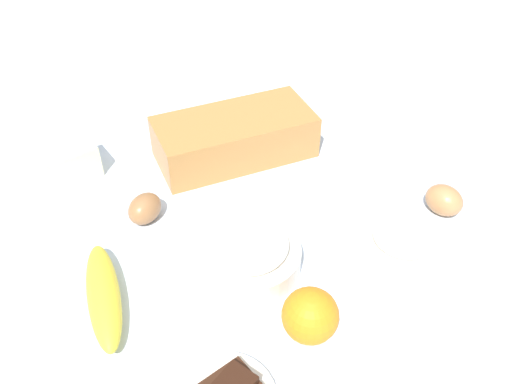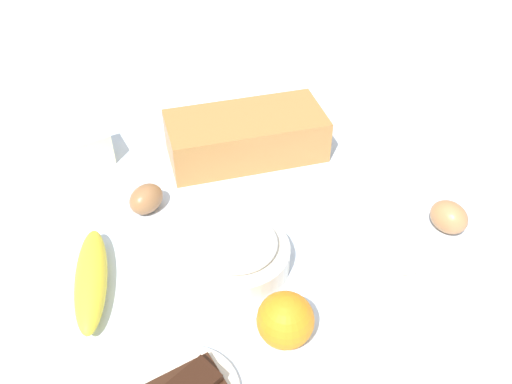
{
  "view_description": "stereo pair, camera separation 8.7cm",
  "coord_description": "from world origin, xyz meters",
  "px_view_note": "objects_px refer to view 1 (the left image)",
  "views": [
    {
      "loc": [
        -0.37,
        -0.55,
        0.61
      ],
      "look_at": [
        0.0,
        0.0,
        0.04
      ],
      "focal_mm": 38.6,
      "sensor_mm": 36.0,
      "label": 1
    },
    {
      "loc": [
        -0.3,
        -0.6,
        0.61
      ],
      "look_at": [
        0.0,
        0.0,
        0.04
      ],
      "focal_mm": 38.6,
      "sensor_mm": 36.0,
      "label": 2
    }
  ],
  "objects_px": {
    "sugar_bowl": "(248,252)",
    "egg_beside_bowl": "(145,209)",
    "loaf_pan": "(235,136)",
    "butter_block": "(70,162)",
    "egg_near_butter": "(444,200)",
    "banana": "(104,295)",
    "flour_bowl": "(402,243)",
    "orange_fruit": "(310,316)"
  },
  "relations": [
    {
      "from": "banana",
      "to": "orange_fruit",
      "type": "xyz_separation_m",
      "value": [
        0.2,
        -0.19,
        0.02
      ]
    },
    {
      "from": "banana",
      "to": "orange_fruit",
      "type": "relative_size",
      "value": 2.57
    },
    {
      "from": "flour_bowl",
      "to": "banana",
      "type": "xyz_separation_m",
      "value": [
        -0.4,
        0.16,
        -0.01
      ]
    },
    {
      "from": "loaf_pan",
      "to": "sugar_bowl",
      "type": "height_order",
      "value": "loaf_pan"
    },
    {
      "from": "egg_near_butter",
      "to": "banana",
      "type": "bearing_deg",
      "value": 166.55
    },
    {
      "from": "flour_bowl",
      "to": "egg_beside_bowl",
      "type": "height_order",
      "value": "flour_bowl"
    },
    {
      "from": "sugar_bowl",
      "to": "egg_near_butter",
      "type": "distance_m",
      "value": 0.34
    },
    {
      "from": "sugar_bowl",
      "to": "egg_beside_bowl",
      "type": "bearing_deg",
      "value": 114.51
    },
    {
      "from": "orange_fruit",
      "to": "egg_beside_bowl",
      "type": "bearing_deg",
      "value": 104.64
    },
    {
      "from": "egg_near_butter",
      "to": "egg_beside_bowl",
      "type": "distance_m",
      "value": 0.48
    },
    {
      "from": "loaf_pan",
      "to": "butter_block",
      "type": "height_order",
      "value": "loaf_pan"
    },
    {
      "from": "loaf_pan",
      "to": "egg_near_butter",
      "type": "relative_size",
      "value": 4.83
    },
    {
      "from": "orange_fruit",
      "to": "butter_block",
      "type": "xyz_separation_m",
      "value": [
        -0.14,
        0.49,
        -0.01
      ]
    },
    {
      "from": "sugar_bowl",
      "to": "egg_beside_bowl",
      "type": "height_order",
      "value": "sugar_bowl"
    },
    {
      "from": "loaf_pan",
      "to": "butter_block",
      "type": "relative_size",
      "value": 3.33
    },
    {
      "from": "flour_bowl",
      "to": "sugar_bowl",
      "type": "height_order",
      "value": "sugar_bowl"
    },
    {
      "from": "banana",
      "to": "sugar_bowl",
      "type": "bearing_deg",
      "value": -14.4
    },
    {
      "from": "flour_bowl",
      "to": "egg_near_butter",
      "type": "height_order",
      "value": "flour_bowl"
    },
    {
      "from": "orange_fruit",
      "to": "egg_near_butter",
      "type": "xyz_separation_m",
      "value": [
        0.33,
        0.07,
        -0.01
      ]
    },
    {
      "from": "sugar_bowl",
      "to": "egg_beside_bowl",
      "type": "relative_size",
      "value": 2.51
    },
    {
      "from": "banana",
      "to": "egg_beside_bowl",
      "type": "relative_size",
      "value": 3.12
    },
    {
      "from": "butter_block",
      "to": "egg_near_butter",
      "type": "distance_m",
      "value": 0.63
    },
    {
      "from": "butter_block",
      "to": "banana",
      "type": "bearing_deg",
      "value": -101.44
    },
    {
      "from": "sugar_bowl",
      "to": "banana",
      "type": "relative_size",
      "value": 0.8
    },
    {
      "from": "loaf_pan",
      "to": "sugar_bowl",
      "type": "relative_size",
      "value": 1.96
    },
    {
      "from": "loaf_pan",
      "to": "butter_block",
      "type": "distance_m",
      "value": 0.29
    },
    {
      "from": "orange_fruit",
      "to": "egg_beside_bowl",
      "type": "relative_size",
      "value": 1.21
    },
    {
      "from": "loaf_pan",
      "to": "flour_bowl",
      "type": "bearing_deg",
      "value": -67.98
    },
    {
      "from": "flour_bowl",
      "to": "butter_block",
      "type": "relative_size",
      "value": 1.4
    },
    {
      "from": "flour_bowl",
      "to": "loaf_pan",
      "type": "bearing_deg",
      "value": 101.22
    },
    {
      "from": "sugar_bowl",
      "to": "banana",
      "type": "bearing_deg",
      "value": 165.6
    },
    {
      "from": "loaf_pan",
      "to": "egg_beside_bowl",
      "type": "bearing_deg",
      "value": -151.52
    },
    {
      "from": "butter_block",
      "to": "egg_near_butter",
      "type": "height_order",
      "value": "butter_block"
    },
    {
      "from": "sugar_bowl",
      "to": "butter_block",
      "type": "distance_m",
      "value": 0.38
    },
    {
      "from": "orange_fruit",
      "to": "egg_beside_bowl",
      "type": "distance_m",
      "value": 0.33
    },
    {
      "from": "egg_beside_bowl",
      "to": "sugar_bowl",
      "type": "bearing_deg",
      "value": -65.49
    },
    {
      "from": "flour_bowl",
      "to": "egg_beside_bowl",
      "type": "relative_size",
      "value": 2.06
    },
    {
      "from": "loaf_pan",
      "to": "flour_bowl",
      "type": "relative_size",
      "value": 2.38
    },
    {
      "from": "loaf_pan",
      "to": "egg_near_butter",
      "type": "distance_m",
      "value": 0.38
    },
    {
      "from": "flour_bowl",
      "to": "butter_block",
      "type": "distance_m",
      "value": 0.57
    },
    {
      "from": "sugar_bowl",
      "to": "banana",
      "type": "distance_m",
      "value": 0.21
    },
    {
      "from": "butter_block",
      "to": "egg_beside_bowl",
      "type": "height_order",
      "value": "butter_block"
    }
  ]
}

